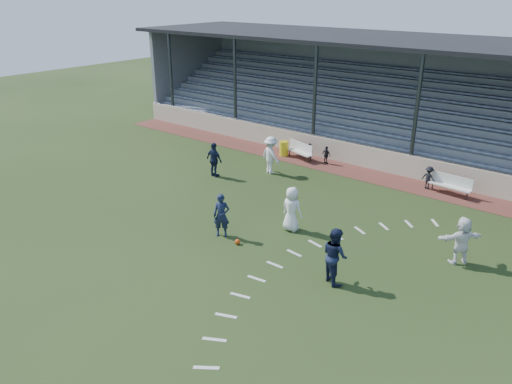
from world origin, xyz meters
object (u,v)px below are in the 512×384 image
Objects in this scene: bench_right at (451,183)px; player_white_lead at (292,209)px; bench_left at (300,149)px; trash_bin at (284,148)px; player_navy_lead at (221,215)px; football at (237,242)px.

player_white_lead reaches higher than bench_right.
bench_left is 9.22m from player_white_lead.
player_navy_lead is (4.01, -9.89, 0.45)m from trash_bin.
bench_left is 9.57× the size of football.
bench_left and bench_right have the same top height.
football is 0.11× the size of player_white_lead.
player_white_lead is 1.05× the size of player_navy_lead.
player_white_lead is (4.84, -7.84, 0.35)m from bench_left.
football is (4.98, -10.06, -0.34)m from trash_bin.
player_navy_lead reaches higher than football.
bench_right is 11.53m from player_navy_lead.
bench_left reaches higher than trash_bin.
bench_left is at bearing 73.32° from player_navy_lead.
bench_right reaches higher than trash_bin.
bench_right is 9.73m from trash_bin.
bench_left is 1.00× the size of bench_right.
bench_right is at bearing -116.44° from player_white_lead.
trash_bin is 4.02× the size of football.
player_white_lead is at bearing -52.67° from trash_bin.
bench_right is 1.14× the size of player_navy_lead.
player_navy_lead is (2.96, -9.99, 0.31)m from bench_left.
football is 2.64m from player_white_lead.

